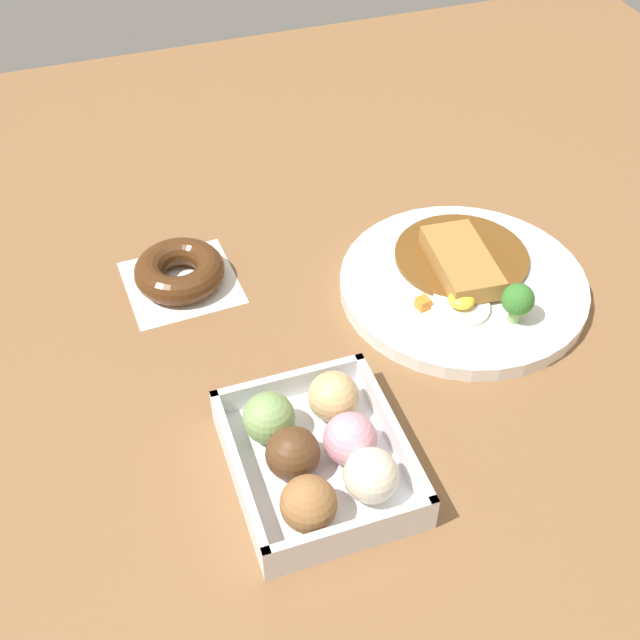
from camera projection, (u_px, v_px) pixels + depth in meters
The scene contains 4 objects.
ground_plane at pixel (373, 351), 0.89m from camera, with size 1.60×1.60×0.00m, color brown.
curry_plate at pixel (464, 281), 0.96m from camera, with size 0.29×0.29×0.07m.
donut_box at pixel (319, 453), 0.76m from camera, with size 0.19×0.16×0.06m.
chocolate_ring_donut at pixel (180, 272), 0.96m from camera, with size 0.13×0.13×0.04m.
Camera 1 is at (-0.57, 0.26, 0.64)m, focal length 45.77 mm.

